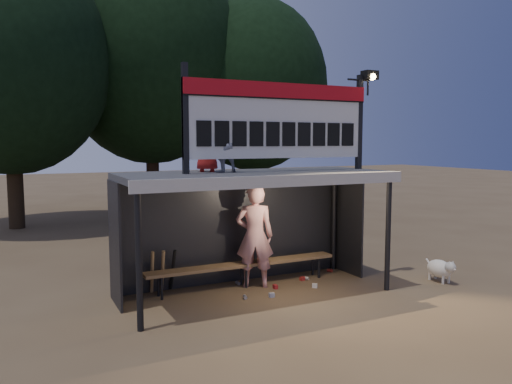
# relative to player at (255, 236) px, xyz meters

# --- Properties ---
(ground) EXTENTS (80.00, 80.00, 0.00)m
(ground) POSITION_rel_player_xyz_m (-0.19, -0.44, -1.02)
(ground) COLOR brown
(ground) RESTS_ON ground
(player) EXTENTS (0.88, 0.75, 2.04)m
(player) POSITION_rel_player_xyz_m (0.00, 0.00, 0.00)
(player) COLOR white
(player) RESTS_ON ground
(child_a) EXTENTS (0.54, 0.44, 1.06)m
(child_a) POSITION_rel_player_xyz_m (-0.80, -0.33, 1.83)
(child_a) COLOR slate
(child_a) RESTS_ON dugout_shelter
(child_b) EXTENTS (0.60, 0.51, 1.04)m
(child_b) POSITION_rel_player_xyz_m (-0.98, -0.01, 1.82)
(child_b) COLOR maroon
(child_b) RESTS_ON dugout_shelter
(dugout_shelter) EXTENTS (5.10, 2.08, 2.32)m
(dugout_shelter) POSITION_rel_player_xyz_m (-0.19, -0.20, 0.82)
(dugout_shelter) COLOR #38383B
(dugout_shelter) RESTS_ON ground
(scoreboard_assembly) EXTENTS (4.10, 0.27, 1.99)m
(scoreboard_assembly) POSITION_rel_player_xyz_m (0.37, -0.45, 2.30)
(scoreboard_assembly) COLOR black
(scoreboard_assembly) RESTS_ON dugout_shelter
(bench) EXTENTS (4.00, 0.35, 0.48)m
(bench) POSITION_rel_player_xyz_m (-0.19, 0.11, -0.59)
(bench) COLOR olive
(bench) RESTS_ON ground
(tree_left) EXTENTS (6.46, 6.46, 9.27)m
(tree_left) POSITION_rel_player_xyz_m (-4.19, 9.56, 4.49)
(tree_left) COLOR #2F2215
(tree_left) RESTS_ON ground
(tree_mid) EXTENTS (7.22, 7.22, 10.36)m
(tree_mid) POSITION_rel_player_xyz_m (0.81, 11.06, 5.14)
(tree_mid) COLOR black
(tree_mid) RESTS_ON ground
(tree_right) EXTENTS (6.08, 6.08, 8.72)m
(tree_right) POSITION_rel_player_xyz_m (4.81, 10.06, 4.17)
(tree_right) COLOR #322016
(tree_right) RESTS_ON ground
(dog) EXTENTS (0.36, 0.81, 0.49)m
(dog) POSITION_rel_player_xyz_m (3.59, -1.39, -0.74)
(dog) COLOR white
(dog) RESTS_ON ground
(bats) EXTENTS (0.49, 0.33, 0.84)m
(bats) POSITION_rel_player_xyz_m (-1.77, 0.38, -0.59)
(bats) COLOR olive
(bats) RESTS_ON ground
(litter) EXTENTS (2.59, 1.12, 0.08)m
(litter) POSITION_rel_player_xyz_m (0.60, -0.24, -0.98)
(litter) COLOR #A3211B
(litter) RESTS_ON ground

